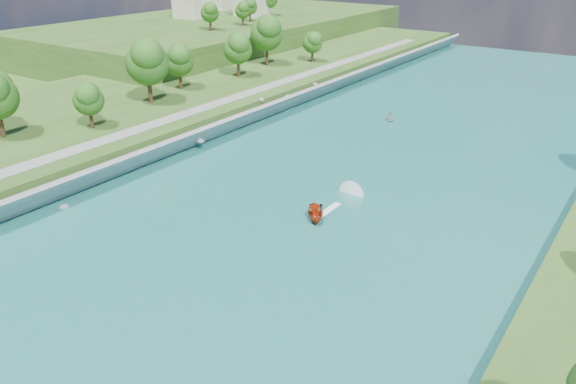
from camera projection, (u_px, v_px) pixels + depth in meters
The scene contains 11 objects.
ground at pixel (242, 249), 60.10m from camera, with size 260.00×260.00×0.00m, color #2D5119.
river_water at pixel (336, 187), 75.11m from camera, with size 55.00×240.00×0.10m, color #195F56.
berm_west at pixel (94, 115), 100.31m from camera, with size 45.00×240.00×3.50m, color #2D5119.
ridge_west at pixel (226, 32), 172.39m from camera, with size 60.00×120.00×9.00m, color #2D5119.
riprap_bank at pixel (189, 141), 87.11m from camera, with size 4.09×236.00×4.17m.
riverside_path at pixel (162, 121), 90.52m from camera, with size 3.00×200.00×0.10m, color gray.
ridge_houses at pixel (220, 0), 175.75m from camera, with size 29.50×29.50×8.40m.
trees_west at pixel (56, 91), 85.42m from camera, with size 17.15×144.39×13.63m.
trees_ridge at pixel (247, 6), 158.89m from camera, with size 12.78×39.55×9.44m.
motorboat at pixel (322, 210), 67.08m from camera, with size 3.60×18.87×2.09m.
raft at pixel (390, 119), 102.71m from camera, with size 3.18×3.54×1.47m.
Camera 1 is at (33.77, -40.34, 30.10)m, focal length 35.00 mm.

